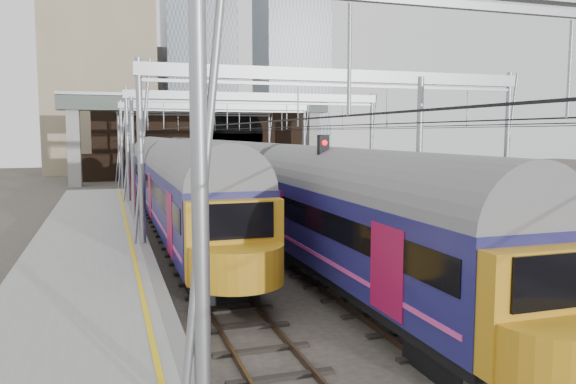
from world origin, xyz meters
name	(u,v)px	position (x,y,z in m)	size (l,w,h in m)	color
ground	(452,314)	(0.00, 0.00, 0.00)	(160.00, 160.00, 0.00)	#38332D
platform_left	(82,304)	(-10.18, 2.50, 0.55)	(4.32, 55.00, 1.12)	gray
tracks	(291,230)	(0.00, 15.00, 0.02)	(14.40, 80.00, 0.22)	#4C3828
overhead_line	(260,112)	(0.00, 21.49, 6.57)	(16.80, 80.00, 8.00)	gray
retaining_wall	(204,141)	(1.40, 51.93, 4.33)	(28.00, 2.75, 9.00)	#2F2015
overbridge	(199,114)	(0.00, 46.00, 7.27)	(28.00, 3.00, 9.25)	gray
city_skyline	(191,52)	(2.73, 70.48, 17.09)	(37.50, 27.50, 60.00)	tan
train_main	(216,172)	(-2.00, 26.04, 2.47)	(2.78, 64.17, 4.78)	black
train_second	(171,181)	(-6.00, 18.42, 2.55)	(2.90, 33.59, 4.96)	black
signal_near_left	(322,193)	(-2.59, 3.81, 3.25)	(0.39, 0.48, 5.19)	black
equip_cover_a	(554,359)	(0.30, -3.62, 0.05)	(0.87, 0.62, 0.10)	blue
equip_cover_b	(341,249)	(0.51, 9.30, 0.04)	(0.76, 0.54, 0.09)	blue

